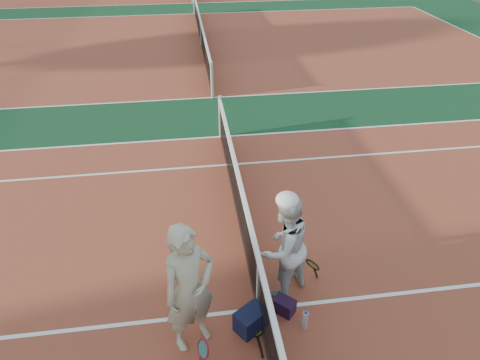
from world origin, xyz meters
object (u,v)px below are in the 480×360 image
(player_b, at_px, (284,246))
(racket_spare, at_px, (255,329))
(sports_bag_navy, at_px, (251,320))
(player_a, at_px, (189,289))
(racket_red, at_px, (204,357))
(water_bottle, at_px, (305,320))
(racket_black_held, at_px, (312,272))
(net_main, at_px, (258,286))
(sports_bag_purple, at_px, (284,306))

(player_b, distance_m, racket_spare, 1.23)
(racket_spare, distance_m, sports_bag_navy, 0.17)
(player_a, distance_m, sports_bag_navy, 1.16)
(player_a, xyz_separation_m, player_b, (1.39, 0.73, -0.11))
(player_b, height_order, racket_red, player_b)
(racket_red, relative_size, water_bottle, 1.94)
(racket_black_held, distance_m, racket_spare, 1.25)
(net_main, xyz_separation_m, sports_bag_navy, (-0.15, -0.30, -0.34))
(sports_bag_navy, bearing_deg, racket_black_held, 32.53)
(racket_red, relative_size, racket_spare, 0.97)
(racket_spare, distance_m, water_bottle, 0.71)
(racket_red, distance_m, racket_black_held, 2.15)
(water_bottle, bearing_deg, racket_spare, 175.52)
(water_bottle, bearing_deg, sports_bag_purple, 127.08)
(player_a, height_order, sports_bag_navy, player_a)
(net_main, distance_m, sports_bag_navy, 0.48)
(racket_red, relative_size, racket_black_held, 1.05)
(racket_black_held, height_order, water_bottle, racket_black_held)
(racket_red, distance_m, sports_bag_purple, 1.47)
(net_main, xyz_separation_m, player_b, (0.43, 0.36, 0.37))
(racket_spare, bearing_deg, player_a, 89.37)
(net_main, distance_m, racket_spare, 0.61)
(player_b, xyz_separation_m, racket_spare, (-0.52, -0.70, -0.87))
(player_b, distance_m, sports_bag_purple, 0.88)
(player_b, bearing_deg, water_bottle, 72.14)
(water_bottle, bearing_deg, sports_bag_navy, 173.23)
(net_main, relative_size, sports_bag_purple, 36.30)
(player_b, bearing_deg, racket_spare, 21.94)
(racket_black_held, height_order, sports_bag_navy, racket_black_held)
(racket_spare, bearing_deg, racket_black_held, -57.02)
(player_b, height_order, water_bottle, player_b)
(racket_black_held, height_order, racket_spare, racket_black_held)
(player_b, relative_size, racket_black_held, 3.18)
(racket_black_held, distance_m, sports_bag_navy, 1.26)
(racket_spare, bearing_deg, net_main, -17.36)
(net_main, xyz_separation_m, racket_red, (-0.85, -0.87, -0.22))
(sports_bag_purple, relative_size, water_bottle, 1.01)
(net_main, distance_m, sports_bag_purple, 0.55)
(racket_red, distance_m, sports_bag_navy, 0.91)
(sports_bag_purple, bearing_deg, net_main, 167.22)
(net_main, height_order, racket_spare, net_main)
(racket_red, bearing_deg, water_bottle, -8.04)
(racket_black_held, distance_m, water_bottle, 0.83)
(player_b, distance_m, water_bottle, 1.06)
(player_a, height_order, racket_black_held, player_a)
(player_a, relative_size, racket_spare, 3.31)
(net_main, xyz_separation_m, racket_spare, (-0.09, -0.34, -0.49))
(net_main, relative_size, racket_red, 18.87)
(net_main, relative_size, racket_black_held, 19.80)
(player_a, bearing_deg, water_bottle, -30.71)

